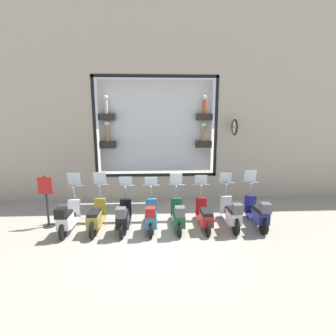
# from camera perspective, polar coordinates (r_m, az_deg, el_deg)

# --- Properties ---
(ground_plane) EXTENTS (120.00, 120.00, 0.00)m
(ground_plane) POSITION_cam_1_polar(r_m,az_deg,el_deg) (8.23, -2.28, -14.23)
(ground_plane) COLOR gray
(building_facade) EXTENTS (1.25, 36.00, 9.16)m
(building_facade) POSITION_cam_1_polar(r_m,az_deg,el_deg) (11.07, -2.71, 17.19)
(building_facade) COLOR #ADA08E
(building_facade) RESTS_ON ground_plane
(scooter_navy_0) EXTENTS (1.81, 0.61, 1.71)m
(scooter_navy_0) POSITION_cam_1_polar(r_m,az_deg,el_deg) (8.96, 18.98, -9.27)
(scooter_navy_0) COLOR black
(scooter_navy_0) RESTS_ON ground_plane
(scooter_silver_1) EXTENTS (1.81, 0.61, 1.63)m
(scooter_silver_1) POSITION_cam_1_polar(r_m,az_deg,el_deg) (8.68, 13.67, -9.66)
(scooter_silver_1) COLOR black
(scooter_silver_1) RESTS_ON ground_plane
(scooter_red_2) EXTENTS (1.79, 0.60, 1.56)m
(scooter_red_2) POSITION_cam_1_polar(r_m,az_deg,el_deg) (8.55, 7.97, -10.27)
(scooter_red_2) COLOR black
(scooter_red_2) RESTS_ON ground_plane
(scooter_green_3) EXTENTS (1.79, 0.60, 1.64)m
(scooter_green_3) POSITION_cam_1_polar(r_m,az_deg,el_deg) (8.36, 2.21, -10.35)
(scooter_green_3) COLOR black
(scooter_green_3) RESTS_ON ground_plane
(scooter_teal_4) EXTENTS (1.79, 0.60, 1.51)m
(scooter_teal_4) POSITION_cam_1_polar(r_m,az_deg,el_deg) (8.33, -3.74, -10.50)
(scooter_teal_4) COLOR black
(scooter_teal_4) RESTS_ON ground_plane
(scooter_black_5) EXTENTS (1.79, 0.60, 1.54)m
(scooter_black_5) POSITION_cam_1_polar(r_m,az_deg,el_deg) (8.39, -9.68, -10.47)
(scooter_black_5) COLOR black
(scooter_black_5) RESTS_ON ground_plane
(scooter_olive_6) EXTENTS (1.81, 0.61, 1.70)m
(scooter_olive_6) POSITION_cam_1_polar(r_m,az_deg,el_deg) (8.61, -15.36, -10.22)
(scooter_olive_6) COLOR black
(scooter_olive_6) RESTS_ON ground_plane
(scooter_white_7) EXTENTS (1.79, 0.61, 1.69)m
(scooter_white_7) POSITION_cam_1_polar(r_m,az_deg,el_deg) (8.76, -21.01, -10.05)
(scooter_white_7) COLOR black
(scooter_white_7) RESTS_ON ground_plane
(shop_sign_post) EXTENTS (0.36, 0.45, 1.71)m
(shop_sign_post) POSITION_cam_1_polar(r_m,az_deg,el_deg) (9.25, -24.93, -6.23)
(shop_sign_post) COLOR #232326
(shop_sign_post) RESTS_ON ground_plane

